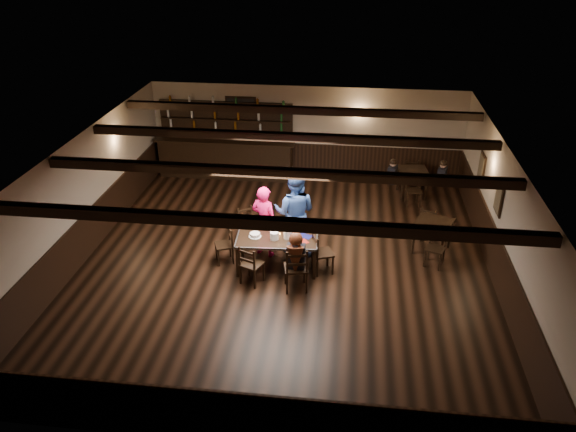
# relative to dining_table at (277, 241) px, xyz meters

# --- Properties ---
(ground) EXTENTS (10.00, 10.00, 0.00)m
(ground) POSITION_rel_dining_table_xyz_m (0.14, 0.24, -0.68)
(ground) COLOR black
(ground) RESTS_ON ground
(room_shell) EXTENTS (9.02, 10.02, 2.71)m
(room_shell) POSITION_rel_dining_table_xyz_m (0.14, 0.27, 1.06)
(room_shell) COLOR #BEB49D
(room_shell) RESTS_ON ground
(dining_table) EXTENTS (1.79, 0.98, 0.75)m
(dining_table) POSITION_rel_dining_table_xyz_m (0.00, 0.00, 0.00)
(dining_table) COLOR black
(dining_table) RESTS_ON ground
(chair_near_left) EXTENTS (0.54, 0.53, 0.89)m
(chair_near_left) POSITION_rel_dining_table_xyz_m (-0.48, -0.68, -0.16)
(chair_near_left) COLOR black
(chair_near_left) RESTS_ON ground
(chair_near_right) EXTENTS (0.55, 0.53, 1.00)m
(chair_near_right) POSITION_rel_dining_table_xyz_m (0.51, -0.81, -0.10)
(chair_near_right) COLOR black
(chair_near_right) RESTS_ON ground
(chair_end_left) EXTENTS (0.50, 0.51, 0.84)m
(chair_end_left) POSITION_rel_dining_table_xyz_m (-1.14, 0.17, -0.19)
(chair_end_left) COLOR black
(chair_end_left) RESTS_ON ground
(chair_end_right) EXTENTS (0.54, 0.55, 0.92)m
(chair_end_right) POSITION_rel_dining_table_xyz_m (0.91, -0.03, -0.14)
(chair_end_right) COLOR black
(chair_end_right) RESTS_ON ground
(chair_far_pushed) EXTENTS (0.54, 0.53, 0.84)m
(chair_far_pushed) POSITION_rel_dining_table_xyz_m (-0.89, 1.15, -0.19)
(chair_far_pushed) COLOR black
(chair_far_pushed) RESTS_ON ground
(woman_pink) EXTENTS (0.72, 0.59, 1.68)m
(woman_pink) POSITION_rel_dining_table_xyz_m (-0.36, 0.58, 0.16)
(woman_pink) COLOR #F7127C
(woman_pink) RESTS_ON ground
(man_blue) EXTENTS (1.05, 0.86, 2.00)m
(man_blue) POSITION_rel_dining_table_xyz_m (0.30, 0.75, 0.32)
(man_blue) COLOR navy
(man_blue) RESTS_ON ground
(seated_person) EXTENTS (0.37, 0.55, 0.90)m
(seated_person) POSITION_rel_dining_table_xyz_m (0.49, -0.74, 0.18)
(seated_person) COLOR black
(seated_person) RESTS_ON ground
(cake) EXTENTS (0.27, 0.27, 0.09)m
(cake) POSITION_rel_dining_table_xyz_m (-0.48, 0.01, 0.11)
(cake) COLOR white
(cake) RESTS_ON dining_table
(plate_stack_a) EXTENTS (0.18, 0.18, 0.17)m
(plate_stack_a) POSITION_rel_dining_table_xyz_m (-0.05, -0.04, 0.15)
(plate_stack_a) COLOR white
(plate_stack_a) RESTS_ON dining_table
(plate_stack_b) EXTENTS (0.17, 0.17, 0.20)m
(plate_stack_b) POSITION_rel_dining_table_xyz_m (0.23, 0.03, 0.17)
(plate_stack_b) COLOR white
(plate_stack_b) RESTS_ON dining_table
(tea_light) EXTENTS (0.05, 0.05, 0.06)m
(tea_light) POSITION_rel_dining_table_xyz_m (0.04, 0.14, 0.09)
(tea_light) COLOR #A5A8AD
(tea_light) RESTS_ON dining_table
(salt_shaker) EXTENTS (0.03, 0.03, 0.08)m
(salt_shaker) POSITION_rel_dining_table_xyz_m (0.33, -0.06, 0.11)
(salt_shaker) COLOR silver
(salt_shaker) RESTS_ON dining_table
(pepper_shaker) EXTENTS (0.03, 0.03, 0.08)m
(pepper_shaker) POSITION_rel_dining_table_xyz_m (0.41, -0.02, 0.11)
(pepper_shaker) COLOR #A5A8AD
(pepper_shaker) RESTS_ON dining_table
(drink_glass) EXTENTS (0.07, 0.07, 0.12)m
(drink_glass) POSITION_rel_dining_table_xyz_m (0.31, 0.11, 0.13)
(drink_glass) COLOR silver
(drink_glass) RESTS_ON dining_table
(menu_red) EXTENTS (0.38, 0.35, 0.00)m
(menu_red) POSITION_rel_dining_table_xyz_m (0.52, -0.11, 0.07)
(menu_red) COLOR maroon
(menu_red) RESTS_ON dining_table
(menu_blue) EXTENTS (0.33, 0.29, 0.00)m
(menu_blue) POSITION_rel_dining_table_xyz_m (0.59, 0.16, 0.07)
(menu_blue) COLOR #0F104E
(menu_blue) RESTS_ON dining_table
(bar_counter) EXTENTS (4.11, 0.70, 2.20)m
(bar_counter) POSITION_rel_dining_table_xyz_m (-2.21, 4.95, 0.04)
(bar_counter) COLOR black
(bar_counter) RESTS_ON ground
(back_table_a) EXTENTS (1.02, 1.02, 0.75)m
(back_table_a) POSITION_rel_dining_table_xyz_m (3.42, 1.17, -0.04)
(back_table_a) COLOR black
(back_table_a) RESTS_ON ground
(back_table_b) EXTENTS (0.87, 0.87, 0.75)m
(back_table_b) POSITION_rel_dining_table_xyz_m (3.18, 4.20, -0.04)
(back_table_b) COLOR black
(back_table_b) RESTS_ON ground
(bg_patron_left) EXTENTS (0.29, 0.37, 0.68)m
(bg_patron_left) POSITION_rel_dining_table_xyz_m (2.61, 3.92, 0.12)
(bg_patron_left) COLOR black
(bg_patron_left) RESTS_ON ground
(bg_patron_right) EXTENTS (0.30, 0.38, 0.70)m
(bg_patron_right) POSITION_rel_dining_table_xyz_m (3.93, 3.96, 0.13)
(bg_patron_right) COLOR black
(bg_patron_right) RESTS_ON ground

